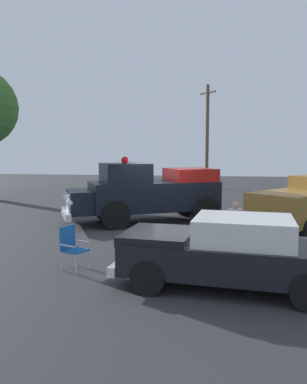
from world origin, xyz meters
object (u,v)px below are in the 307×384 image
classic_hot_rod (226,251)px  spectator_seated (233,221)px  lawn_chair_near_truck (236,225)px  lawn_chair_spare (71,244)px  spectator_standing (210,192)px  vintage_fire_truck (148,192)px  utility_pole (207,135)px

classic_hot_rod → spectator_seated: bearing=-5.1°
lawn_chair_near_truck → lawn_chair_spare: size_ratio=1.00×
spectator_standing → classic_hot_rod: bearing=-177.2°
lawn_chair_near_truck → lawn_chair_spare: 4.98m
classic_hot_rod → spectator_seated: size_ratio=3.51×
vintage_fire_truck → classic_hot_rod: vintage_fire_truck is taller
lawn_chair_spare → spectator_seated: 4.99m
spectator_seated → lawn_chair_spare: bearing=128.7°
spectator_standing → utility_pole: 12.55m
utility_pole → spectator_standing: bearing=-178.1°
vintage_fire_truck → lawn_chair_near_truck: size_ratio=6.16×
classic_hot_rod → spectator_seated: 3.76m
lawn_chair_near_truck → utility_pole: utility_pole is taller
lawn_chair_spare → spectator_standing: (8.58, -3.11, 0.37)m
lawn_chair_spare → spectator_standing: 9.13m
vintage_fire_truck → spectator_seated: vintage_fire_truck is taller
spectator_seated → utility_pole: utility_pole is taller
lawn_chair_near_truck → spectator_standing: 5.64m
vintage_fire_truck → lawn_chair_near_truck: vintage_fire_truck is taller
lawn_chair_near_truck → spectator_standing: spectator_standing is taller
lawn_chair_spare → utility_pole: (20.74, -2.71, 3.46)m
classic_hot_rod → spectator_standing: (9.20, 0.44, 0.22)m
spectator_standing → utility_pole: utility_pole is taller
lawn_chair_near_truck → lawn_chair_spare: same height
classic_hot_rod → lawn_chair_near_truck: 3.66m
vintage_fire_truck → spectator_standing: vintage_fire_truck is taller
classic_hot_rod → lawn_chair_spare: 3.61m
vintage_fire_truck → utility_pole: bearing=-7.7°
vintage_fire_truck → lawn_chair_spare: (-6.15, 0.73, -0.61)m
spectator_standing → vintage_fire_truck: bearing=135.6°
lawn_chair_near_truck → utility_pole: bearing=4.1°
lawn_chair_spare → utility_pole: 21.20m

